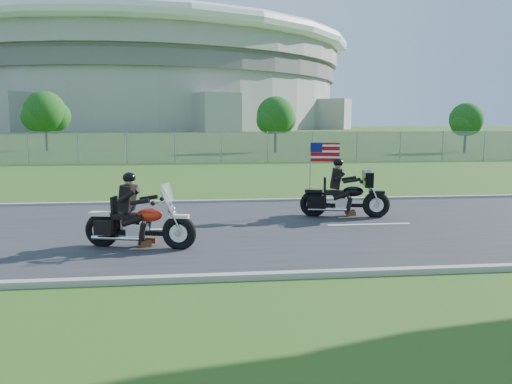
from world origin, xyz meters
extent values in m
plane|color=#28531A|center=(0.00, 0.00, 0.00)|extent=(420.00, 420.00, 0.00)
cube|color=#28282B|center=(0.00, 0.00, 0.02)|extent=(120.00, 8.00, 0.04)
cube|color=#9E9B93|center=(0.00, 4.05, 0.05)|extent=(120.00, 0.18, 0.12)
cube|color=#9E9B93|center=(0.00, -4.05, 0.05)|extent=(120.00, 0.18, 0.12)
cube|color=gray|center=(-5.00, 20.00, 1.00)|extent=(60.00, 0.03, 2.00)
cylinder|color=#A3A099|center=(-20.00, 170.00, 10.00)|extent=(130.00, 130.00, 20.00)
cylinder|color=#605E5B|center=(-20.00, 170.00, 17.00)|extent=(132.00, 132.00, 4.00)
cylinder|color=#A3A099|center=(-20.00, 170.00, 23.00)|extent=(134.00, 134.00, 6.00)
torus|color=white|center=(-20.00, 170.00, 27.00)|extent=(140.40, 140.40, 4.40)
cylinder|color=#382316|center=(6.00, 30.00, 1.26)|extent=(0.22, 0.22, 2.52)
sphere|color=#154512|center=(6.00, 30.00, 3.15)|extent=(3.20, 3.20, 3.20)
sphere|color=#154512|center=(6.64, 30.48, 2.79)|extent=(2.40, 2.40, 2.40)
sphere|color=#154512|center=(5.44, 29.60, 2.70)|extent=(2.24, 2.24, 2.24)
cylinder|color=#382316|center=(-14.00, 34.00, 1.40)|extent=(0.22, 0.22, 2.80)
sphere|color=#154512|center=(-14.00, 34.00, 3.50)|extent=(3.60, 3.60, 3.60)
sphere|color=#154512|center=(-13.28, 34.54, 3.10)|extent=(2.70, 2.70, 2.70)
sphere|color=#154512|center=(-14.63, 33.55, 3.00)|extent=(2.52, 2.52, 2.52)
cylinder|color=#382316|center=(22.00, 28.00, 1.12)|extent=(0.22, 0.22, 2.24)
sphere|color=#154512|center=(22.00, 28.00, 2.80)|extent=(2.80, 2.80, 2.80)
sphere|color=#154512|center=(22.56, 28.42, 2.48)|extent=(2.10, 2.10, 2.10)
sphere|color=#154512|center=(21.51, 27.65, 2.40)|extent=(1.96, 1.96, 1.96)
torus|color=black|center=(-0.82, -1.96, 0.38)|extent=(0.77, 0.36, 0.75)
torus|color=black|center=(-2.48, -1.54, 0.38)|extent=(0.77, 0.36, 0.75)
ellipsoid|color=red|center=(-1.43, -1.81, 0.75)|extent=(0.63, 0.45, 0.28)
cube|color=black|center=(-1.94, -1.68, 0.71)|extent=(0.61, 0.43, 0.12)
cube|color=black|center=(-1.89, -1.69, 1.10)|extent=(0.33, 0.45, 0.56)
sphere|color=black|center=(-1.85, -1.70, 1.54)|extent=(0.33, 0.33, 0.27)
cube|color=silver|center=(-1.04, -1.91, 1.23)|extent=(0.15, 0.46, 0.40)
torus|color=black|center=(4.52, 0.94, 0.39)|extent=(0.78, 0.34, 0.76)
torus|color=black|center=(2.80, 1.30, 0.39)|extent=(0.78, 0.34, 0.76)
ellipsoid|color=black|center=(3.88, 1.08, 0.76)|extent=(0.63, 0.44, 0.29)
cube|color=black|center=(3.36, 1.18, 0.72)|extent=(0.62, 0.42, 0.12)
cube|color=black|center=(3.41, 1.17, 1.12)|extent=(0.32, 0.45, 0.57)
sphere|color=black|center=(3.46, 1.16, 1.56)|extent=(0.33, 0.33, 0.28)
cube|color=black|center=(4.26, 1.00, 1.12)|extent=(0.39, 0.85, 0.41)
cube|color=#B70C11|center=(3.15, 1.44, 1.84)|extent=(0.81, 0.19, 0.53)
camera|label=1|loc=(-0.33, -12.34, 2.73)|focal=35.00mm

